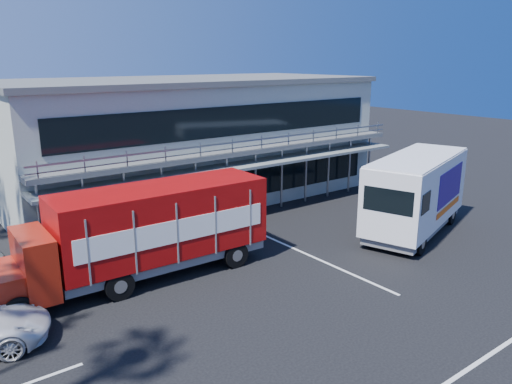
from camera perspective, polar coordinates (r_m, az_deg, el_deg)
ground at (r=19.25m, az=7.59°, el=-11.12°), size 120.00×120.00×0.00m
building at (r=31.48m, az=-7.60°, el=6.14°), size 22.40×12.00×7.30m
red_truck at (r=19.83m, az=-12.63°, el=-4.28°), size 10.91×2.89×3.65m
white_van at (r=25.82m, az=17.84°, el=-0.04°), size 8.36×5.02×3.86m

